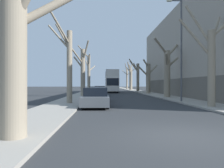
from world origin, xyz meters
The scene contains 20 objects.
ground_plane centered at (0.00, 0.00, 0.00)m, with size 300.00×300.00×0.00m, color #2B2D30.
sidewalk_left centered at (-5.56, 50.00, 0.06)m, with size 2.95×120.00×0.12m, color gray.
sidewalk_right centered at (5.56, 50.00, 0.06)m, with size 2.95×120.00×0.12m, color gray.
building_facade_right centered at (12.02, 22.61, 5.92)m, with size 10.08×35.87×11.85m.
street_tree_left_0 centered at (-4.83, -0.39, 3.34)m, with size 3.19×2.41×7.33m.
street_tree_left_1 centered at (-5.33, 11.19, 3.44)m, with size 2.32×3.89×7.22m.
street_tree_left_2 centered at (-5.23, 22.62, 3.49)m, with size 2.51×2.62×7.40m.
street_tree_left_3 centered at (-5.29, 35.59, 4.02)m, with size 3.27×3.58×8.97m.
street_tree_right_0 centered at (5.09, 8.12, 3.52)m, with size 4.97×2.71×7.55m.
street_tree_right_1 centered at (5.27, 19.26, 3.31)m, with size 4.16×3.87×7.07m.
street_tree_right_2 centered at (5.03, 29.51, 2.81)m, with size 3.81×1.74×5.74m.
street_tree_right_3 centered at (5.04, 40.92, 3.54)m, with size 2.47×3.82×7.19m.
street_tree_right_4 centered at (5.00, 52.58, 3.52)m, with size 1.89×4.16×7.67m.
street_tree_right_5 centered at (5.23, 63.37, 3.63)m, with size 4.02×2.59×8.26m.
double_decker_bus centered at (-0.76, 38.41, 2.48)m, with size 2.50×11.72×4.38m.
parked_car_0 centered at (-2.99, 9.02, 0.66)m, with size 1.88×4.39×1.40m.
parked_car_1 centered at (-2.99, 14.55, 0.67)m, with size 1.73×4.44×1.42m.
parked_car_2 centered at (-2.99, 21.55, 0.64)m, with size 1.76×4.55×1.36m.
parked_car_3 centered at (-2.99, 27.32, 0.65)m, with size 1.75×4.31×1.38m.
lamp_post centered at (4.44, 12.46, 5.11)m, with size 1.40×0.20×9.27m.
Camera 1 is at (-2.45, -6.74, 1.64)m, focal length 35.00 mm.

